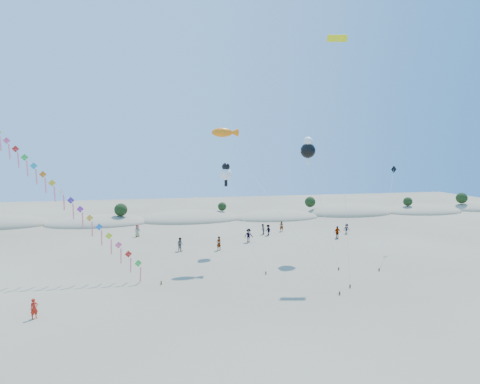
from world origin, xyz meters
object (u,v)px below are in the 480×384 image
Objects in this scene: parafoil_kite at (337,44)px; flyer_foreground at (34,309)px; fish_kite at (225,133)px; kite_train at (26,159)px.

flyer_foreground is (-28.62, -9.76, -23.27)m from parafoil_kite.
kite_train is at bearing -176.04° from fish_kite.
kite_train is 34.39m from parafoil_kite.
fish_kite is (20.37, 1.41, 2.84)m from kite_train.
flyer_foreground is (3.42, -11.86, -10.96)m from kite_train.
parafoil_kite is 38.16m from flyer_foreground.
parafoil_kite is at bearing -16.75° from fish_kite.
fish_kite is 9.83× the size of flyer_foreground.
fish_kite is at bearing 163.25° from parafoil_kite.
flyer_foreground is at bearing -161.17° from parafoil_kite.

